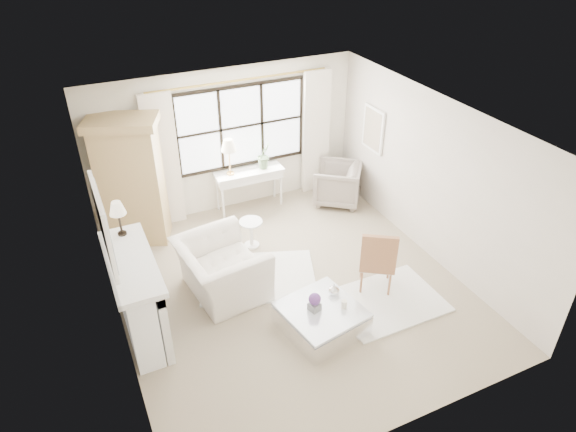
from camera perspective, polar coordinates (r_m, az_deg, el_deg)
name	(u,v)px	position (r m, az deg, el deg)	size (l,w,h in m)	color
floor	(290,287)	(8.05, 0.26, -7.94)	(5.50, 5.50, 0.00)	tan
ceiling	(291,124)	(6.63, 0.31, 10.16)	(5.50, 5.50, 0.00)	white
wall_back	(226,142)	(9.52, -6.88, 8.22)	(5.00, 5.00, 0.00)	white
wall_front	(407,346)	(5.44, 13.12, -13.86)	(5.00, 5.00, 0.00)	white
wall_left	(108,259)	(6.76, -19.33, -4.56)	(5.50, 5.50, 0.00)	beige
wall_right	(433,179)	(8.48, 15.77, 4.02)	(5.50, 5.50, 0.00)	beige
window_pane	(241,126)	(9.49, -5.20, 9.89)	(2.40, 0.02, 1.50)	silver
window_frame	(242,127)	(9.49, -5.18, 9.87)	(2.50, 0.04, 1.50)	black
curtain_rod	(240,80)	(9.15, -5.34, 14.80)	(0.04, 0.04, 3.30)	#A58539
curtain_left	(163,162)	(9.22, -13.71, 5.87)	(0.55, 0.10, 2.47)	white
curtain_right	(316,133)	(10.13, 3.12, 9.22)	(0.55, 0.10, 2.47)	white
fireplace	(136,297)	(7.19, -16.55, -8.63)	(0.58, 1.66, 1.26)	silver
mirror_frame	(103,226)	(6.49, -19.83, -1.03)	(0.05, 1.15, 0.95)	white
mirror_glass	(106,225)	(6.49, -19.58, -0.97)	(0.02, 1.00, 0.80)	silver
art_frame	(373,129)	(9.59, 9.46, 9.49)	(0.04, 0.62, 0.82)	white
art_canvas	(372,129)	(9.58, 9.35, 9.47)	(0.01, 0.52, 0.72)	#B6A58D
mantel_lamp	(117,210)	(7.14, -18.44, 0.68)	(0.22, 0.22, 0.51)	black
armoire	(131,181)	(8.94, -17.02, 3.77)	(1.30, 1.06, 2.24)	tan
console_table	(249,189)	(9.84, -4.31, 3.01)	(1.31, 0.48, 0.80)	white
console_lamp	(229,146)	(9.31, -6.62, 7.70)	(0.28, 0.28, 0.69)	#BA8740
orchid_plant	(264,155)	(9.63, -2.67, 6.78)	(0.28, 0.23, 0.51)	#5B7850
side_table	(251,230)	(8.77, -4.12, -1.54)	(0.40, 0.40, 0.51)	white
rug_left	(258,277)	(8.24, -3.32, -6.75)	(1.78, 1.26, 0.03)	white
rug_right	(388,301)	(7.93, 11.01, -9.26)	(1.58, 1.18, 0.03)	white
club_armchair	(221,269)	(7.78, -7.41, -5.88)	(1.30, 1.14, 0.85)	silver
wingback_chair	(337,184)	(10.06, 5.52, 3.60)	(0.84, 0.87, 0.79)	gray
french_chair	(376,272)	(7.97, 9.73, -6.11)	(0.67, 0.67, 1.08)	#AB6F47
coffee_table	(321,319)	(7.28, 3.71, -11.38)	(1.16, 1.16, 0.38)	white
planter_box	(314,307)	(7.08, 2.96, -10.04)	(0.14, 0.14, 0.11)	slate
planter_flowers	(315,299)	(6.99, 2.99, -9.20)	(0.17, 0.17, 0.17)	#5C317A
pillar_candle	(344,304)	(7.14, 6.25, -9.73)	(0.08, 0.08, 0.12)	silver
coffee_vase	(334,289)	(7.33, 5.13, -8.12)	(0.16, 0.16, 0.17)	silver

